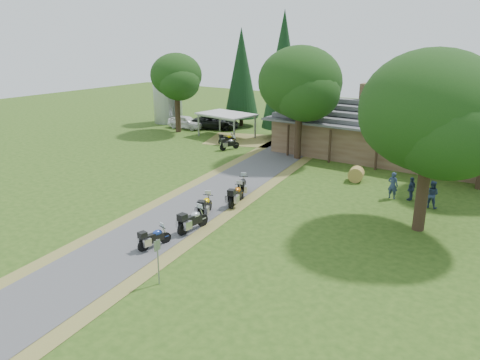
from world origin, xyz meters
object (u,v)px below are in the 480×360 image
Objects in this scene: car_white_sedan at (186,120)px; motorcycle_row_e at (243,185)px; motorcycle_row_c at (205,205)px; motorcycle_row_d at (236,194)px; hay_bale at (356,174)px; lodge at (395,131)px; motorcycle_carport_a at (227,138)px; motorcycle_row_a at (154,237)px; carport at (227,125)px; car_dark_suv at (215,119)px; motorcycle_row_b at (193,219)px; motorcycle_carport_b at (229,143)px; silo at (168,94)px.

car_white_sedan reaches higher than motorcycle_row_e.
motorcycle_row_d reaches higher than motorcycle_row_c.
hay_bale is (5.30, 7.13, -0.13)m from motorcycle_row_e.
lodge is 12.88× the size of motorcycle_carport_a.
carport is at bearing 39.21° from motorcycle_row_a.
carport is 6.61m from car_white_sedan.
car_dark_suv is 2.93× the size of motorcycle_row_b.
motorcycle_carport_a is (-9.73, 11.67, -0.11)m from motorcycle_row_e.
motorcycle_carport_a is at bearing 12.55° from motorcycle_row_e.
motorcycle_carport_a is 0.90× the size of motorcycle_carport_b.
car_white_sedan reaches higher than hay_bale.
car_white_sedan is at bearing -22.33° from silo.
hay_bale is (4.92, 11.66, -0.15)m from motorcycle_row_c.
motorcycle_row_d is (0.38, 2.67, 0.01)m from motorcycle_row_c.
silo is 4.21× the size of motorcycle_carport_a.
motorcycle_row_b reaches higher than motorcycle_row_c.
motorcycle_row_a is (19.22, -24.82, -0.34)m from car_white_sedan.
motorcycle_row_e is at bearing 13.88° from motorcycle_row_b.
car_dark_suv is at bearing 175.07° from lodge.
motorcycle_carport_b is at bearing 33.34° from motorcycle_row_b.
car_dark_suv is 25.05m from motorcycle_row_d.
lodge reaches higher than carport.
motorcycle_row_c reaches higher than hay_bale.
motorcycle_carport_b is at bearing 168.32° from hay_bale.
motorcycle_row_b is 1.03× the size of motorcycle_row_e.
motorcycle_row_c is (-0.55, 4.88, 0.10)m from motorcycle_row_a.
carport is 5.74m from motorcycle_carport_b.
motorcycle_row_b is 1.86× the size of hay_bale.
motorcycle_row_c is (18.66, -19.94, -0.24)m from car_white_sedan.
motorcycle_carport_b is (-9.14, 19.33, 0.03)m from motorcycle_row_a.
carport is 18.55m from hay_bale.
motorcycle_carport_b is (-8.58, 14.45, -0.06)m from motorcycle_row_c.
motorcycle_row_d is (-0.42, 4.81, 0.01)m from motorcycle_row_b.
motorcycle_row_d is at bearing 174.93° from motorcycle_row_e.
motorcycle_row_b is 6.77m from motorcycle_row_e.
silo is 1.17× the size of car_dark_suv.
lodge is at bearing 0.81° from motorcycle_row_a.
motorcycle_carport_b is 1.68× the size of hay_bale.
motorcycle_row_c reaches higher than motorcycle_carport_b.
motorcycle_row_d reaches higher than motorcycle_row_e.
lodge reaches higher than car_white_sedan.
car_dark_suv is at bearing 66.70° from motorcycle_carport_b.
car_white_sedan reaches higher than motorcycle_row_d.
lodge is 11.65× the size of motorcycle_carport_b.
silo is 6.41× the size of hay_bale.
motorcycle_row_c is (15.80, -21.78, -0.45)m from car_dark_suv.
motorcycle_row_c is 1.86× the size of hay_bale.
motorcycle_row_b is 1.22× the size of motorcycle_carport_a.
lodge is at bearing -7.11° from motorcycle_row_b.
car_dark_suv is at bearing 153.97° from hay_bale.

